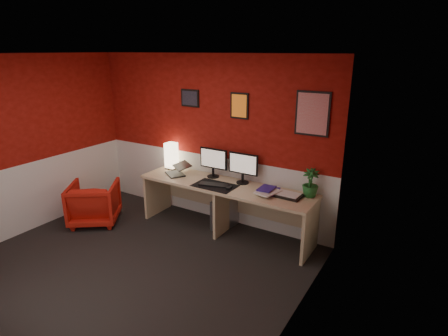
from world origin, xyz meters
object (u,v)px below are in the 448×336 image
monitor_left (213,158)px  pc_tower (225,213)px  desk (225,208)px  potted_plant (310,183)px  zen_tray (288,195)px  laptop (175,168)px  monitor_right (243,164)px  shoji_lamp (171,156)px  armchair (94,203)px

monitor_left → pc_tower: 0.83m
desk → potted_plant: potted_plant is taller
desk → zen_tray: zen_tray is taller
laptop → pc_tower: bearing=44.0°
desk → monitor_right: monitor_right is taller
zen_tray → laptop: bearing=-177.8°
shoji_lamp → monitor_right: (1.29, -0.00, 0.09)m
shoji_lamp → potted_plant: size_ratio=1.08×
monitor_left → armchair: 1.95m
laptop → shoji_lamp: bearing=171.4°
desk → laptop: laptop is taller
monitor_right → pc_tower: bearing=-166.5°
shoji_lamp → potted_plant: 2.27m
shoji_lamp → zen_tray: 2.04m
laptop → monitor_left: monitor_left is taller
potted_plant → pc_tower: size_ratio=0.82×
zen_tray → potted_plant: 0.33m
desk → potted_plant: (1.16, 0.20, 0.55)m
desk → monitor_right: bearing=46.0°
desk → pc_tower: bearing=121.6°
desk → shoji_lamp: (-1.11, 0.19, 0.56)m
laptop → monitor_right: monitor_right is taller
monitor_right → potted_plant: 0.99m
monitor_left → zen_tray: 1.28m
zen_tray → potted_plant: bearing=32.5°
potted_plant → armchair: (-3.02, -0.97, -0.60)m
laptop → monitor_right: size_ratio=0.57×
monitor_left → monitor_right: (0.50, -0.00, 0.00)m
shoji_lamp → laptop: bearing=-42.2°
laptop → armchair: 1.35m
laptop → monitor_left: bearing=54.6°
armchair → pc_tower: bearing=170.8°
monitor_left → monitor_right: 0.50m
pc_tower → shoji_lamp: bearing=-176.2°
zen_tray → armchair: size_ratio=0.50×
shoji_lamp → zen_tray: size_ratio=1.14×
shoji_lamp → monitor_left: monitor_left is taller
monitor_left → armchair: (-1.54, -0.96, -0.70)m
laptop → desk: bearing=35.0°
laptop → zen_tray: 1.80m
desk → monitor_right: size_ratio=4.48×
desk → monitor_left: size_ratio=4.48×
monitor_left → potted_plant: bearing=0.3°
shoji_lamp → monitor_right: 1.29m
desk → shoji_lamp: 1.26m
zen_tray → armchair: (-2.79, -0.82, -0.43)m
armchair → monitor_left: bearing=176.1°
desk → laptop: bearing=-178.6°
monitor_left → potted_plant: size_ratio=1.57×
laptop → zen_tray: (1.80, 0.07, -0.09)m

